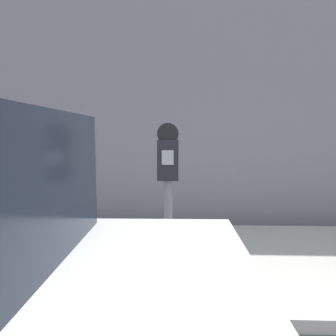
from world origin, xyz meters
TOP-DOWN VIEW (x-y plane):
  - sidewalk at (0.00, 2.20)m, footprint 24.00×2.80m
  - building_facade at (0.00, 4.12)m, footprint 24.00×0.30m
  - parking_meter at (-0.40, 1.02)m, footprint 0.18×0.13m

SIDE VIEW (x-z plane):
  - sidewalk at x=0.00m, z-range 0.00..0.13m
  - parking_meter at x=-0.40m, z-range 0.40..2.03m
  - building_facade at x=0.00m, z-range 0.00..6.74m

